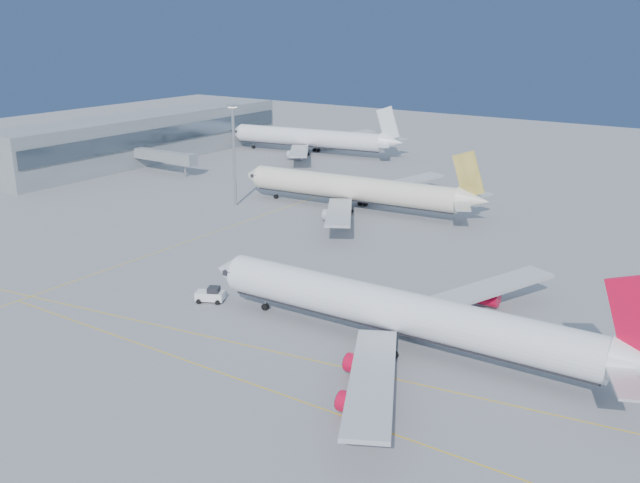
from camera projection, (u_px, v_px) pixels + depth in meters
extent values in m
plane|color=slate|center=(260.00, 328.00, 107.15)|extent=(500.00, 500.00, 0.00)
cube|color=gray|center=(148.00, 137.00, 233.66)|extent=(18.00, 110.00, 15.00)
cube|color=#3F4C59|center=(168.00, 135.00, 228.28)|extent=(0.40, 107.80, 5.00)
cube|color=gray|center=(163.00, 156.00, 213.36)|extent=(22.00, 3.00, 3.00)
cylinder|color=gray|center=(185.00, 168.00, 209.31)|extent=(0.70, 0.70, 5.20)
cube|color=gray|center=(190.00, 160.00, 207.46)|extent=(3.20, 3.60, 3.40)
cube|color=#DEA80C|center=(223.00, 374.00, 93.41)|extent=(90.00, 0.18, 0.02)
cube|color=#DEA80C|center=(234.00, 342.00, 102.41)|extent=(118.86, 16.88, 0.02)
cube|color=#DEA80C|center=(202.00, 236.00, 152.27)|extent=(0.18, 140.00, 0.02)
cylinder|color=white|center=(397.00, 311.00, 100.07)|extent=(57.22, 7.03, 5.92)
cone|color=white|center=(229.00, 270.00, 116.10)|extent=(4.70, 6.00, 5.92)
cube|color=black|center=(238.00, 269.00, 114.91)|extent=(1.74, 5.65, 0.71)
cube|color=#B7B7BC|center=(372.00, 378.00, 84.61)|extent=(18.16, 28.72, 0.56)
cube|color=#B7B7BC|center=(475.00, 292.00, 111.11)|extent=(17.21, 29.04, 0.56)
cube|color=red|center=(636.00, 316.00, 82.25)|extent=(7.85, 0.61, 10.79)
cylinder|color=gray|center=(265.00, 300.00, 113.32)|extent=(0.24, 0.24, 2.35)
cylinder|color=black|center=(265.00, 307.00, 113.68)|extent=(1.14, 0.74, 1.12)
cylinder|color=gray|center=(389.00, 346.00, 97.26)|extent=(0.33, 0.33, 2.35)
cylinder|color=black|center=(389.00, 354.00, 97.61)|extent=(1.14, 0.94, 1.12)
cylinder|color=gray|center=(416.00, 325.00, 103.95)|extent=(0.33, 0.33, 2.35)
cylinder|color=black|center=(416.00, 333.00, 104.30)|extent=(1.14, 0.94, 1.12)
cylinder|color=red|center=(364.00, 366.00, 91.59)|extent=(4.94, 2.64, 2.55)
cylinder|color=red|center=(358.00, 406.00, 82.24)|extent=(4.94, 2.64, 2.55)
cylinder|color=red|center=(436.00, 309.00, 109.57)|extent=(4.94, 2.64, 2.55)
cylinder|color=red|center=(484.00, 297.00, 114.42)|extent=(4.94, 2.64, 2.55)
cylinder|color=beige|center=(352.00, 188.00, 172.68)|extent=(53.69, 10.58, 5.85)
cone|color=beige|center=(253.00, 176.00, 186.10)|extent=(5.12, 6.24, 5.85)
cone|color=beige|center=(474.00, 200.00, 158.46)|extent=(7.65, 6.18, 5.56)
cube|color=black|center=(259.00, 174.00, 185.01)|extent=(2.13, 5.68, 0.72)
cube|color=#B7B7BC|center=(339.00, 212.00, 157.41)|extent=(19.38, 27.34, 0.56)
cube|color=#B7B7BC|center=(397.00, 184.00, 184.32)|extent=(15.19, 28.74, 0.56)
cube|color=#D9BE51|center=(468.00, 174.00, 157.46)|extent=(7.91, 1.16, 10.86)
cylinder|color=gray|center=(276.00, 192.00, 183.88)|extent=(0.25, 0.25, 2.36)
cylinder|color=black|center=(276.00, 196.00, 184.24)|extent=(1.19, 0.82, 1.13)
cylinder|color=gray|center=(348.00, 206.00, 169.79)|extent=(0.33, 0.33, 2.36)
cylinder|color=black|center=(348.00, 211.00, 170.15)|extent=(1.21, 1.02, 1.13)
cylinder|color=gray|center=(363.00, 199.00, 176.73)|extent=(0.33, 0.33, 2.36)
cylinder|color=black|center=(363.00, 204.00, 177.08)|extent=(1.21, 1.02, 1.13)
cylinder|color=#B7B7BC|center=(333.00, 216.00, 161.75)|extent=(5.14, 3.00, 2.57)
cylinder|color=#B7B7BC|center=(382.00, 192.00, 183.86)|extent=(5.14, 3.00, 2.57)
cylinder|color=white|center=(308.00, 138.00, 244.66)|extent=(54.03, 13.73, 6.02)
cone|color=white|center=(236.00, 132.00, 256.82)|extent=(5.66, 6.65, 6.02)
cone|color=white|center=(392.00, 142.00, 231.73)|extent=(8.27, 6.75, 5.72)
cube|color=black|center=(241.00, 131.00, 255.78)|extent=(2.53, 5.90, 0.75)
cube|color=#B7B7BC|center=(299.00, 151.00, 229.10)|extent=(20.93, 27.08, 0.59)
cube|color=#B7B7BC|center=(341.00, 137.00, 257.12)|extent=(14.08, 29.32, 0.59)
cube|color=silver|center=(388.00, 123.00, 230.62)|extent=(8.25, 1.68, 11.37)
cylinder|color=gray|center=(253.00, 143.00, 254.92)|extent=(0.26, 0.26, 2.47)
cylinder|color=black|center=(253.00, 147.00, 255.29)|extent=(1.28, 0.92, 1.18)
cylinder|color=gray|center=(305.00, 150.00, 241.62)|extent=(0.34, 0.34, 2.47)
cylinder|color=black|center=(305.00, 154.00, 241.98)|extent=(1.31, 1.13, 1.18)
cylinder|color=gray|center=(317.00, 146.00, 249.00)|extent=(0.34, 0.34, 2.47)
cylinder|color=black|center=(317.00, 150.00, 249.37)|extent=(1.31, 1.13, 1.18)
cylinder|color=#B7B7BC|center=(295.00, 155.00, 233.45)|extent=(5.49, 3.40, 2.69)
cylinder|color=#B7B7BC|center=(330.00, 143.00, 256.49)|extent=(5.49, 3.40, 2.69)
cube|color=white|center=(210.00, 296.00, 116.95)|extent=(5.10, 4.05, 1.37)
cube|color=black|center=(214.00, 290.00, 116.55)|extent=(2.49, 2.54, 1.03)
cylinder|color=black|center=(199.00, 301.00, 116.22)|extent=(0.89, 0.71, 0.80)
cylinder|color=black|center=(203.00, 296.00, 118.49)|extent=(0.89, 0.71, 0.80)
cylinder|color=black|center=(218.00, 303.00, 115.79)|extent=(0.89, 0.71, 0.80)
cylinder|color=black|center=(222.00, 297.00, 118.05)|extent=(0.89, 0.71, 0.80)
cylinder|color=gray|center=(234.00, 157.00, 174.04)|extent=(0.69, 0.69, 24.48)
cube|color=gray|center=(232.00, 105.00, 170.33)|extent=(2.15, 2.15, 0.49)
cube|color=white|center=(232.00, 107.00, 170.45)|extent=(1.57, 1.57, 0.24)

